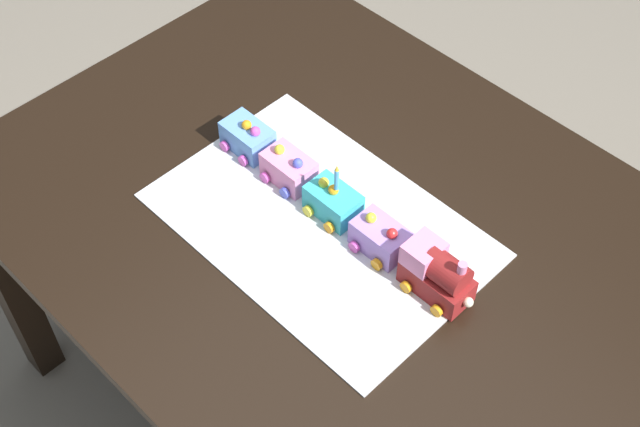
# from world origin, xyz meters

# --- Properties ---
(ground_plane) EXTENTS (8.00, 8.00, 0.00)m
(ground_plane) POSITION_xyz_m (0.00, 0.00, 0.00)
(ground_plane) COLOR gray
(dining_table) EXTENTS (1.40, 1.00, 0.74)m
(dining_table) POSITION_xyz_m (0.00, 0.00, 0.63)
(dining_table) COLOR black
(dining_table) RESTS_ON ground
(cake_board) EXTENTS (0.60, 0.40, 0.00)m
(cake_board) POSITION_xyz_m (0.03, 0.04, 0.74)
(cake_board) COLOR silver
(cake_board) RESTS_ON dining_table
(cake_locomotive) EXTENTS (0.14, 0.08, 0.12)m
(cake_locomotive) POSITION_xyz_m (-0.21, 0.00, 0.79)
(cake_locomotive) COLOR maroon
(cake_locomotive) RESTS_ON cake_board
(cake_car_flatbed_lavender) EXTENTS (0.10, 0.08, 0.07)m
(cake_car_flatbed_lavender) POSITION_xyz_m (-0.08, 0.00, 0.77)
(cake_car_flatbed_lavender) COLOR #AD84E0
(cake_car_flatbed_lavender) RESTS_ON cake_board
(cake_car_caboose_turquoise) EXTENTS (0.10, 0.08, 0.07)m
(cake_car_caboose_turquoise) POSITION_xyz_m (0.04, 0.00, 0.77)
(cake_car_caboose_turquoise) COLOR #38B7C6
(cake_car_caboose_turquoise) RESTS_ON cake_board
(cake_car_gondola_bubblegum) EXTENTS (0.10, 0.08, 0.07)m
(cake_car_gondola_bubblegum) POSITION_xyz_m (0.15, 0.00, 0.77)
(cake_car_gondola_bubblegum) COLOR pink
(cake_car_gondola_bubblegum) RESTS_ON cake_board
(cake_car_tanker_sky_blue) EXTENTS (0.10, 0.08, 0.07)m
(cake_car_tanker_sky_blue) POSITION_xyz_m (0.27, 0.00, 0.77)
(cake_car_tanker_sky_blue) COLOR #669EEA
(cake_car_tanker_sky_blue) RESTS_ON cake_board
(birthday_candle) EXTENTS (0.01, 0.01, 0.06)m
(birthday_candle) POSITION_xyz_m (0.03, 0.00, 0.84)
(birthday_candle) COLOR #4CA5E5
(birthday_candle) RESTS_ON cake_car_caboose_turquoise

